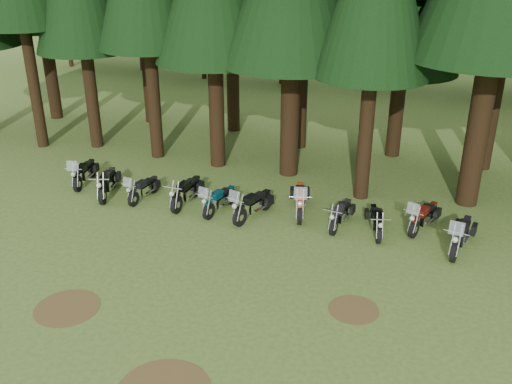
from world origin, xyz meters
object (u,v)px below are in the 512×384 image
motorcycle_2 (144,189)px  motorcycle_10 (461,236)px  motorcycle_7 (341,215)px  motorcycle_1 (107,184)px  motorcycle_8 (376,222)px  motorcycle_3 (187,192)px  motorcycle_9 (423,217)px  motorcycle_0 (84,173)px  motorcycle_4 (220,200)px  motorcycle_5 (253,206)px  motorcycle_6 (300,201)px

motorcycle_2 → motorcycle_10: motorcycle_10 is taller
motorcycle_7 → motorcycle_1: bearing=-170.4°
motorcycle_2 → motorcycle_8: 8.92m
motorcycle_3 → motorcycle_9: motorcycle_9 is taller
motorcycle_1 → motorcycle_7: bearing=-16.3°
motorcycle_8 → motorcycle_10: motorcycle_10 is taller
motorcycle_0 → motorcycle_3: size_ratio=0.95×
motorcycle_4 → motorcycle_9: (7.24, 0.98, 0.01)m
motorcycle_5 → motorcycle_7: 3.16m
motorcycle_3 → motorcycle_7: (5.91, 0.12, -0.06)m
motorcycle_0 → motorcycle_9: (13.50, 0.39, -0.01)m
motorcycle_3 → motorcycle_5: (2.77, -0.28, 0.00)m
motorcycle_5 → motorcycle_4: bearing=-166.9°
motorcycle_8 → motorcycle_9: size_ratio=0.92×
motorcycle_6 → motorcycle_8: (2.87, -0.60, -0.10)m
motorcycle_6 → motorcycle_0: bearing=166.2°
motorcycle_2 → motorcycle_6: motorcycle_6 is taller
motorcycle_6 → motorcycle_10: 5.71m
motorcycle_0 → motorcycle_3: 4.84m
motorcycle_3 → motorcycle_7: bearing=2.8°
motorcycle_0 → motorcycle_5: 7.62m
motorcycle_2 → motorcycle_4: bearing=4.9°
motorcycle_0 → motorcycle_4: bearing=-18.3°
motorcycle_5 → motorcycle_10: motorcycle_10 is taller
motorcycle_7 → motorcycle_5: bearing=-165.5°
motorcycle_4 → motorcycle_9: motorcycle_9 is taller
motorcycle_1 → motorcycle_8: 10.46m
motorcycle_0 → motorcycle_7: 10.73m
motorcycle_5 → motorcycle_8: motorcycle_5 is taller
motorcycle_7 → motorcycle_8: 1.24m
motorcycle_6 → motorcycle_7: 1.70m
motorcycle_2 → motorcycle_10: bearing=5.0°
motorcycle_4 → motorcycle_6: (2.85, 0.81, 0.07)m
motorcycle_3 → motorcycle_10: (9.92, -0.30, 0.02)m
motorcycle_6 → motorcycle_3: bearing=173.1°
motorcycle_2 → motorcycle_5: size_ratio=0.88×
motorcycle_4 → motorcycle_10: 8.48m
motorcycle_3 → motorcycle_8: bearing=1.8°
motorcycle_3 → motorcycle_6: size_ratio=0.96×
motorcycle_7 → motorcycle_3: bearing=-171.5°
motorcycle_5 → motorcycle_7: bearing=23.9°
motorcycle_2 → motorcycle_9: 10.49m
motorcycle_2 → motorcycle_9: bearing=10.9°
motorcycle_0 → motorcycle_9: motorcycle_0 is taller
motorcycle_8 → motorcycle_9: bearing=11.3°
motorcycle_0 → motorcycle_10: (14.74, -0.70, 0.04)m
motorcycle_1 → motorcycle_4: bearing=-17.8°
motorcycle_0 → motorcycle_5: bearing=-18.0°
motorcycle_5 → motorcycle_2: bearing=-164.9°
motorcycle_4 → motorcycle_7: size_ratio=1.04×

